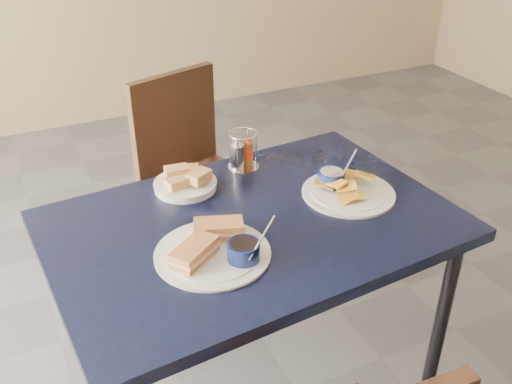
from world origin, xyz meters
name	(u,v)px	position (x,y,z in m)	size (l,w,h in m)	color
ground	(260,336)	(0.00, 0.00, 0.00)	(6.00, 6.00, 0.00)	#4B4B50
dining_table	(253,238)	(-0.14, -0.24, 0.68)	(1.26, 0.90, 0.75)	black
chair_far	(195,161)	(-0.03, 0.62, 0.52)	(0.53, 0.53, 0.91)	black
sandwich_plate	(215,247)	(-0.30, -0.35, 0.77)	(0.33, 0.32, 0.12)	white
plantain_plate	(343,188)	(0.20, -0.21, 0.77)	(0.30, 0.30, 0.12)	white
bread_basket	(185,182)	(-0.26, 0.03, 0.77)	(0.20, 0.20, 0.07)	white
condiment_caddy	(242,153)	(-0.03, 0.09, 0.81)	(0.11, 0.11, 0.14)	silver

